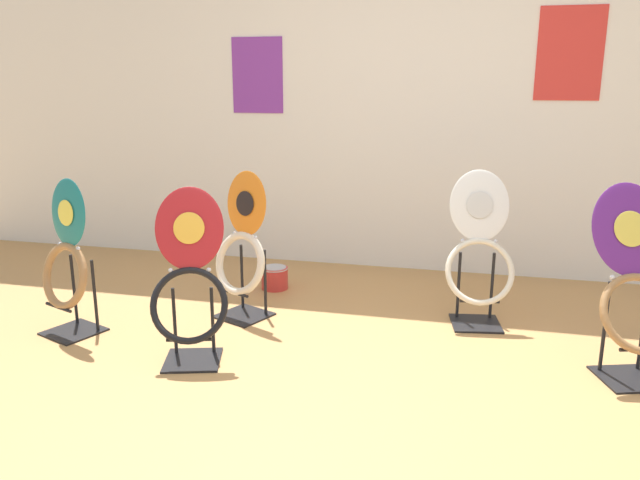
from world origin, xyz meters
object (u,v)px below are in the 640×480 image
toilet_seat_display_teal_sax (67,262)px  toilet_seat_display_orange_sun (242,254)px  toilet_seat_display_white_plain (479,254)px  toilet_seat_display_purple_note (635,288)px  toilet_seat_display_crimson_swirl (190,282)px  paint_can (275,277)px

toilet_seat_display_teal_sax → toilet_seat_display_orange_sun: (0.85, 0.47, -0.02)m
toilet_seat_display_white_plain → toilet_seat_display_purple_note: (0.71, -0.53, 0.03)m
toilet_seat_display_white_plain → toilet_seat_display_crimson_swirl: (-1.41, -0.86, -0.01)m
toilet_seat_display_white_plain → toilet_seat_display_orange_sun: 1.39m
toilet_seat_display_teal_sax → toilet_seat_display_orange_sun: toilet_seat_display_orange_sun is taller
toilet_seat_display_teal_sax → toilet_seat_display_orange_sun: 0.97m
toilet_seat_display_crimson_swirl → paint_can: toilet_seat_display_crimson_swirl is taller
toilet_seat_display_orange_sun → paint_can: 0.63m
toilet_seat_display_teal_sax → toilet_seat_display_white_plain: bearing=17.5°
toilet_seat_display_purple_note → toilet_seat_display_crimson_swirl: bearing=-171.3°
toilet_seat_display_purple_note → toilet_seat_display_teal_sax: bearing=-176.7°
toilet_seat_display_orange_sun → toilet_seat_display_crimson_swirl: (-0.04, -0.62, 0.02)m
toilet_seat_display_teal_sax → toilet_seat_display_purple_note: 2.94m
toilet_seat_display_teal_sax → toilet_seat_display_crimson_swirl: bearing=-10.9°
toilet_seat_display_white_plain → paint_can: bearing=167.0°
toilet_seat_display_teal_sax → toilet_seat_display_purple_note: size_ratio=0.95×
toilet_seat_display_teal_sax → toilet_seat_display_orange_sun: bearing=28.7°
toilet_seat_display_white_plain → toilet_seat_display_teal_sax: 2.33m
toilet_seat_display_teal_sax → paint_can: toilet_seat_display_teal_sax is taller
toilet_seat_display_white_plain → toilet_seat_display_crimson_swirl: 1.65m
toilet_seat_display_orange_sun → paint_can: size_ratio=4.75×
toilet_seat_display_white_plain → toilet_seat_display_purple_note: bearing=-36.9°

